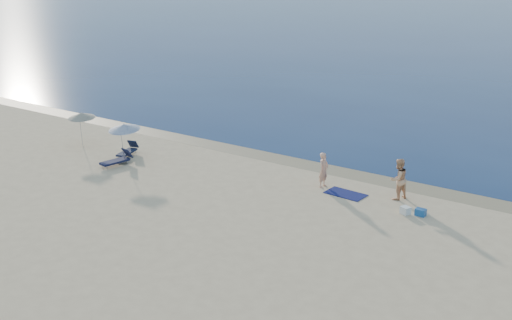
{
  "coord_description": "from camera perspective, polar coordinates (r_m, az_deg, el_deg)",
  "views": [
    {
      "loc": [
        14.93,
        -8.05,
        10.72
      ],
      "look_at": [
        -1.47,
        16.0,
        1.0
      ],
      "focal_mm": 45.0,
      "sensor_mm": 36.0,
      "label": 1
    }
  ],
  "objects": [
    {
      "name": "lounger_left",
      "position": [
        33.76,
        -12.24,
        0.01
      ],
      "size": [
        0.89,
        1.8,
        0.76
      ],
      "rotation": [
        0.0,
        0.0,
        -0.2
      ],
      "color": "#131735",
      "rests_on": "ground"
    },
    {
      "name": "wet_sand_strip",
      "position": [
        33.03,
        5.43,
        -0.55
      ],
      "size": [
        240.0,
        1.6,
        0.0
      ],
      "primitive_type": "cube",
      "color": "#847254",
      "rests_on": "ground"
    },
    {
      "name": "person_right",
      "position": [
        29.06,
        12.54,
        -1.66
      ],
      "size": [
        1.03,
        1.13,
        1.87
      ],
      "primitive_type": "imported",
      "rotation": [
        0.0,
        0.0,
        -2.01
      ],
      "color": "tan",
      "rests_on": "ground"
    },
    {
      "name": "umbrella_near",
      "position": [
        33.86,
        -11.65,
        2.89
      ],
      "size": [
        1.76,
        1.78,
        2.13
      ],
      "rotation": [
        0.0,
        0.0,
        0.08
      ],
      "color": "silver",
      "rests_on": "ground"
    },
    {
      "name": "blue_cooler",
      "position": [
        27.77,
        14.42,
        -4.52
      ],
      "size": [
        0.44,
        0.32,
        0.3
      ],
      "primitive_type": "cube",
      "rotation": [
        0.0,
        0.0,
        -0.04
      ],
      "color": "#1C5398",
      "rests_on": "ground"
    },
    {
      "name": "white_bag",
      "position": [
        27.79,
        13.14,
        -4.38
      ],
      "size": [
        0.47,
        0.44,
        0.32
      ],
      "primitive_type": "cube",
      "rotation": [
        0.0,
        0.0,
        -0.41
      ],
      "color": "silver",
      "rests_on": "ground"
    },
    {
      "name": "beach_towel",
      "position": [
        29.5,
        7.97,
        -3.0
      ],
      "size": [
        1.87,
        1.13,
        0.03
      ],
      "primitive_type": "cube",
      "rotation": [
        0.0,
        0.0,
        -0.07
      ],
      "color": "#0D1145",
      "rests_on": "ground"
    },
    {
      "name": "person_left",
      "position": [
        29.99,
        6.03,
        -0.89
      ],
      "size": [
        0.41,
        0.62,
        1.67
      ],
      "primitive_type": "imported",
      "rotation": [
        0.0,
        0.0,
        1.55
      ],
      "color": "tan",
      "rests_on": "ground"
    },
    {
      "name": "umbrella_far",
      "position": [
        37.11,
        -15.25,
        3.85
      ],
      "size": [
        2.0,
        2.01,
        2.02
      ],
      "rotation": [
        0.0,
        0.0,
        0.41
      ],
      "color": "silver",
      "rests_on": "ground"
    },
    {
      "name": "lounger_right",
      "position": [
        35.2,
        -11.32,
        0.81
      ],
      "size": [
        0.93,
        1.68,
        0.71
      ],
      "rotation": [
        0.0,
        0.0,
        0.27
      ],
      "color": "#121A32",
      "rests_on": "ground"
    }
  ]
}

